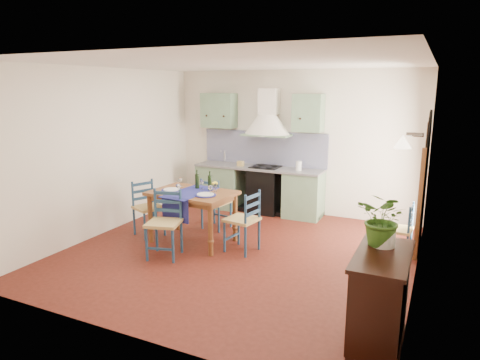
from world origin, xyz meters
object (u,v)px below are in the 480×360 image
at_px(chair_near, 165,223).
at_px(sideboard, 380,295).
at_px(potted_plant, 384,219).
at_px(dining_table, 192,198).

height_order(chair_near, sideboard, chair_near).
bearing_deg(potted_plant, sideboard, -81.20).
bearing_deg(chair_near, dining_table, 85.55).
xyz_separation_m(chair_near, potted_plant, (3.15, -0.74, 0.69)).
height_order(dining_table, sideboard, dining_table).
bearing_deg(potted_plant, dining_table, 155.16).
bearing_deg(dining_table, sideboard, -27.72).
distance_m(chair_near, sideboard, 3.32).
xyz_separation_m(dining_table, potted_plant, (3.09, -1.43, 0.47)).
xyz_separation_m(dining_table, chair_near, (-0.05, -0.70, -0.23)).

